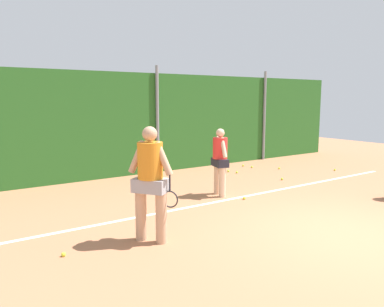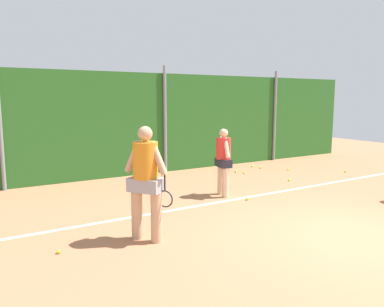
# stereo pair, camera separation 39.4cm
# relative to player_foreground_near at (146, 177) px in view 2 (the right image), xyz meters

# --- Properties ---
(ground_plane) EXTENTS (26.82, 26.82, 0.00)m
(ground_plane) POSITION_rel_player_foreground_near_xyz_m (2.93, 0.38, -1.06)
(ground_plane) COLOR #B2704C
(hedge_fence_backdrop) EXTENTS (15.97, 0.25, 3.08)m
(hedge_fence_backdrop) POSITION_rel_player_foreground_near_xyz_m (2.93, 5.20, 0.48)
(hedge_fence_backdrop) COLOR #286023
(hedge_fence_backdrop) RESTS_ON ground_plane
(fence_post_left) EXTENTS (0.10, 0.10, 3.32)m
(fence_post_left) POSITION_rel_player_foreground_near_xyz_m (-1.68, 5.02, 0.60)
(fence_post_left) COLOR gray
(fence_post_left) RESTS_ON ground_plane
(fence_post_center) EXTENTS (0.10, 0.10, 3.32)m
(fence_post_center) POSITION_rel_player_foreground_near_xyz_m (2.93, 5.02, 0.60)
(fence_post_center) COLOR gray
(fence_post_center) RESTS_ON ground_plane
(fence_post_right) EXTENTS (0.10, 0.10, 3.32)m
(fence_post_right) POSITION_rel_player_foreground_near_xyz_m (7.53, 5.02, 0.60)
(fence_post_right) COLOR gray
(fence_post_right) RESTS_ON ground_plane
(court_baseline_paint) EXTENTS (11.67, 0.10, 0.01)m
(court_baseline_paint) POSITION_rel_player_foreground_near_xyz_m (2.93, 1.26, -1.05)
(court_baseline_paint) COLOR white
(court_baseline_paint) RESTS_ON ground_plane
(player_foreground_near) EXTENTS (0.60, 0.69, 1.89)m
(player_foreground_near) POSITION_rel_player_foreground_near_xyz_m (0.00, 0.00, 0.00)
(player_foreground_near) COLOR tan
(player_foreground_near) RESTS_ON ground_plane
(player_midcourt) EXTENTS (0.39, 0.66, 1.61)m
(player_midcourt) POSITION_rel_player_foreground_near_xyz_m (2.77, 1.69, -0.15)
(player_midcourt) COLOR beige
(player_midcourt) RESTS_ON ground_plane
(tennis_ball_0) EXTENTS (0.07, 0.07, 0.07)m
(tennis_ball_0) POSITION_rel_player_foreground_near_xyz_m (5.92, 3.93, -1.02)
(tennis_ball_0) COLOR #CCDB33
(tennis_ball_0) RESTS_ON ground_plane
(tennis_ball_1) EXTENTS (0.07, 0.07, 0.07)m
(tennis_ball_1) POSITION_rel_player_foreground_near_xyz_m (5.31, 2.03, -1.02)
(tennis_ball_1) COLOR #CCDB33
(tennis_ball_1) RESTS_ON ground_plane
(tennis_ball_2) EXTENTS (0.07, 0.07, 0.07)m
(tennis_ball_2) POSITION_rel_player_foreground_near_xyz_m (6.49, 3.23, -1.02)
(tennis_ball_2) COLOR #CCDB33
(tennis_ball_2) RESTS_ON ground_plane
(tennis_ball_3) EXTENTS (0.07, 0.07, 0.07)m
(tennis_ball_3) POSITION_rel_player_foreground_near_xyz_m (3.00, 1.07, -1.02)
(tennis_ball_3) COLOR #CCDB33
(tennis_ball_3) RESTS_ON ground_plane
(tennis_ball_4) EXTENTS (0.07, 0.07, 0.07)m
(tennis_ball_4) POSITION_rel_player_foreground_near_xyz_m (2.63, 4.45, -1.02)
(tennis_ball_4) COLOR #CCDB33
(tennis_ball_4) RESTS_ON ground_plane
(tennis_ball_5) EXTENTS (0.07, 0.07, 0.07)m
(tennis_ball_5) POSITION_rel_player_foreground_near_xyz_m (5.87, 4.30, -1.02)
(tennis_ball_5) COLOR #CCDB33
(tennis_ball_5) RESTS_ON ground_plane
(tennis_ball_6) EXTENTS (0.07, 0.07, 0.07)m
(tennis_ball_6) POSITION_rel_player_foreground_near_xyz_m (7.78, 2.04, -1.02)
(tennis_ball_6) COLOR #CCDB33
(tennis_ball_6) RESTS_ON ground_plane
(tennis_ball_7) EXTENTS (0.07, 0.07, 0.07)m
(tennis_ball_7) POSITION_rel_player_foreground_near_xyz_m (4.89, 3.51, -1.02)
(tennis_ball_7) COLOR #CCDB33
(tennis_ball_7) RESTS_ON ground_plane
(tennis_ball_8) EXTENTS (0.07, 0.07, 0.07)m
(tennis_ball_8) POSITION_rel_player_foreground_near_xyz_m (4.80, 3.81, -1.02)
(tennis_ball_8) COLOR #CCDB33
(tennis_ball_8) RESTS_ON ground_plane
(tennis_ball_9) EXTENTS (0.07, 0.07, 0.07)m
(tennis_ball_9) POSITION_rel_player_foreground_near_xyz_m (-1.37, 0.19, -1.02)
(tennis_ball_9) COLOR #CCDB33
(tennis_ball_9) RESTS_ON ground_plane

